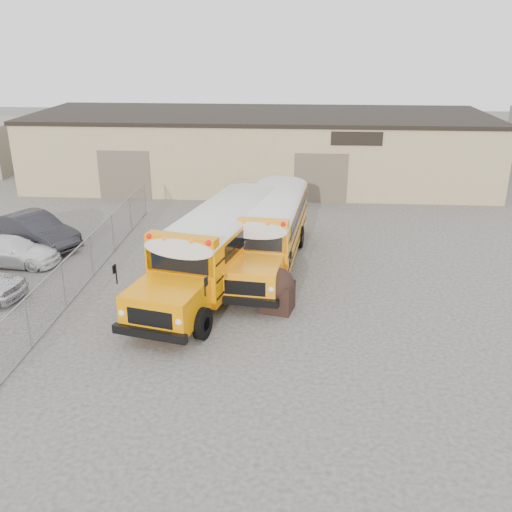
# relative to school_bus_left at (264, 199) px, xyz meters

# --- Properties ---
(ground) EXTENTS (120.00, 120.00, 0.00)m
(ground) POSITION_rel_school_bus_left_xyz_m (-0.91, -9.06, -1.83)
(ground) COLOR #423F3C
(ground) RESTS_ON ground
(warehouse) EXTENTS (30.20, 10.20, 4.67)m
(warehouse) POSITION_rel_school_bus_left_xyz_m (-0.91, 10.93, 0.55)
(warehouse) COLOR tan
(warehouse) RESTS_ON ground
(chainlink_fence) EXTENTS (0.07, 18.07, 1.81)m
(chainlink_fence) POSITION_rel_school_bus_left_xyz_m (-6.91, -6.06, -0.92)
(chainlink_fence) COLOR gray
(chainlink_fence) RESTS_ON ground
(school_bus_left) EXTENTS (5.10, 11.09, 3.15)m
(school_bus_left) POSITION_rel_school_bus_left_xyz_m (0.00, 0.00, 0.00)
(school_bus_left) COLOR orange
(school_bus_left) RESTS_ON ground
(school_bus_right) EXTENTS (3.70, 10.42, 2.99)m
(school_bus_right) POSITION_rel_school_bus_left_xyz_m (1.13, 2.26, -0.10)
(school_bus_right) COLOR orange
(school_bus_right) RESTS_ON ground
(tarp_bundle) EXTENTS (1.32, 1.24, 1.67)m
(tarp_bundle) POSITION_rel_school_bus_left_xyz_m (1.04, -8.72, -0.97)
(tarp_bundle) COLOR black
(tarp_bundle) RESTS_ON ground
(car_white) EXTENTS (4.38, 1.95, 1.25)m
(car_white) POSITION_rel_school_bus_left_xyz_m (-10.95, -5.02, -1.20)
(car_white) COLOR white
(car_white) RESTS_ON ground
(car_dark) EXTENTS (5.17, 3.93, 1.63)m
(car_dark) POSITION_rel_school_bus_left_xyz_m (-10.85, -2.76, -1.01)
(car_dark) COLOR black
(car_dark) RESTS_ON ground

